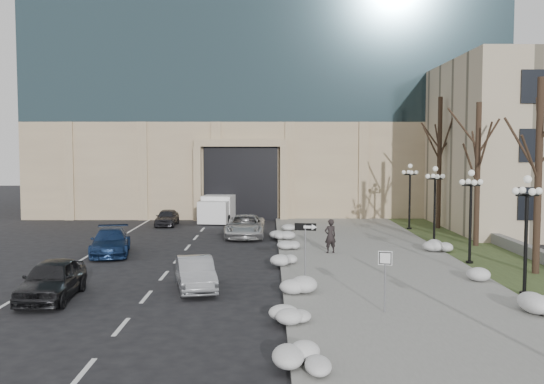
{
  "coord_description": "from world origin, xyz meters",
  "views": [
    {
      "loc": [
        -1.7,
        -17.3,
        5.74
      ],
      "look_at": [
        -1.54,
        14.78,
        3.5
      ],
      "focal_mm": 40.0,
      "sensor_mm": 36.0,
      "label": 1
    }
  ],
  "objects": [
    {
      "name": "pedestrian",
      "position": [
        1.64,
        15.41,
        1.05
      ],
      "size": [
        0.79,
        0.65,
        1.86
      ],
      "primitive_type": "imported",
      "rotation": [
        0.0,
        0.0,
        3.49
      ],
      "color": "black",
      "rests_on": "sidewalk"
    },
    {
      "name": "snow_clump_b",
      "position": [
        -0.87,
        2.37,
        0.3
      ],
      "size": [
        1.1,
        1.6,
        0.36
      ],
      "primitive_type": "ellipsoid",
      "color": "silver",
      "rests_on": "sidewalk"
    },
    {
      "name": "lamppost_a",
      "position": [
        8.3,
        6.0,
        3.07
      ],
      "size": [
        1.18,
        1.18,
        4.76
      ],
      "color": "black",
      "rests_on": "ground"
    },
    {
      "name": "snow_clump_j",
      "position": [
        7.8,
        15.56,
        0.3
      ],
      "size": [
        1.1,
        1.6,
        0.36
      ],
      "primitive_type": "ellipsoid",
      "color": "silver",
      "rests_on": "sidewalk"
    },
    {
      "name": "car_c",
      "position": [
        -10.38,
        15.59,
        0.72
      ],
      "size": [
        2.89,
        5.23,
        1.43
      ],
      "primitive_type": "imported",
      "rotation": [
        0.0,
        0.0,
        0.19
      ],
      "color": "navy",
      "rests_on": "ground"
    },
    {
      "name": "lamppost_c",
      "position": [
        8.3,
        19.0,
        3.07
      ],
      "size": [
        1.18,
        1.18,
        4.76
      ],
      "color": "black",
      "rests_on": "ground"
    },
    {
      "name": "snow_clump_e",
      "position": [
        -0.5,
        16.58,
        0.3
      ],
      "size": [
        1.1,
        1.6,
        0.36
      ],
      "primitive_type": "ellipsoid",
      "color": "silver",
      "rests_on": "sidewalk"
    },
    {
      "name": "tree_mid",
      "position": [
        10.5,
        18.0,
        5.5
      ],
      "size": [
        3.2,
        3.2,
        8.5
      ],
      "color": "black",
      "rests_on": "ground"
    },
    {
      "name": "snow_clump_a",
      "position": [
        -0.81,
        -2.05,
        0.3
      ],
      "size": [
        1.1,
        1.6,
        0.36
      ],
      "primitive_type": "ellipsoid",
      "color": "silver",
      "rests_on": "sidewalk"
    },
    {
      "name": "car_a",
      "position": [
        -10.04,
        5.65,
        0.77
      ],
      "size": [
        2.0,
        4.6,
        1.54
      ],
      "primitive_type": "imported",
      "rotation": [
        0.0,
        0.0,
        0.04
      ],
      "color": "black",
      "rests_on": "ground"
    },
    {
      "name": "ground",
      "position": [
        0.0,
        0.0,
        0.0
      ],
      "size": [
        160.0,
        160.0,
        0.0
      ],
      "primitive_type": "plane",
      "color": "black",
      "rests_on": "ground"
    },
    {
      "name": "grass_strip",
      "position": [
        10.0,
        14.0,
        0.05
      ],
      "size": [
        4.0,
        40.0,
        0.1
      ],
      "primitive_type": "cube",
      "color": "#354321",
      "rests_on": "ground"
    },
    {
      "name": "tree_far",
      "position": [
        10.5,
        26.0,
        6.15
      ],
      "size": [
        3.2,
        3.2,
        9.5
      ],
      "color": "black",
      "rests_on": "ground"
    },
    {
      "name": "car_d",
      "position": [
        -3.27,
        22.1,
        0.74
      ],
      "size": [
        2.54,
        5.37,
        1.48
      ],
      "primitive_type": "imported",
      "rotation": [
        0.0,
        0.0,
        -0.01
      ],
      "color": "beige",
      "rests_on": "ground"
    },
    {
      "name": "box_truck",
      "position": [
        -5.63,
        31.54,
        1.02
      ],
      "size": [
        3.1,
        6.89,
        2.11
      ],
      "rotation": [
        0.0,
        0.0,
        -0.13
      ],
      "color": "white",
      "rests_on": "ground"
    },
    {
      "name": "office_tower",
      "position": [
        -2.01,
        43.58,
        18.49
      ],
      "size": [
        40.0,
        24.7,
        36.0
      ],
      "color": "tan",
      "rests_on": "ground"
    },
    {
      "name": "lamppost_d",
      "position": [
        8.3,
        25.5,
        3.07
      ],
      "size": [
        1.18,
        1.18,
        4.76
      ],
      "color": "black",
      "rests_on": "ground"
    },
    {
      "name": "curb",
      "position": [
        -1.0,
        14.0,
        0.07
      ],
      "size": [
        0.3,
        40.0,
        0.14
      ],
      "primitive_type": "cube",
      "color": "gray",
      "rests_on": "ground"
    },
    {
      "name": "snow_clump_g",
      "position": [
        -0.38,
        24.65,
        0.3
      ],
      "size": [
        1.1,
        1.6,
        0.36
      ],
      "primitive_type": "ellipsoid",
      "color": "silver",
      "rests_on": "sidewalk"
    },
    {
      "name": "keep_sign",
      "position": [
        2.31,
        3.31,
        1.66
      ],
      "size": [
        0.48,
        0.17,
        2.26
      ],
      "rotation": [
        0.0,
        0.0,
        -0.28
      ],
      "color": "slate",
      "rests_on": "ground"
    },
    {
      "name": "snow_clump_d",
      "position": [
        -0.76,
        12.01,
        0.3
      ],
      "size": [
        1.1,
        1.6,
        0.36
      ],
      "primitive_type": "ellipsoid",
      "color": "silver",
      "rests_on": "sidewalk"
    },
    {
      "name": "snow_clump_i",
      "position": [
        7.65,
        8.4,
        0.3
      ],
      "size": [
        1.1,
        1.6,
        0.36
      ],
      "primitive_type": "ellipsoid",
      "color": "silver",
      "rests_on": "sidewalk"
    },
    {
      "name": "snow_clump_h",
      "position": [
        7.73,
        3.07,
        0.3
      ],
      "size": [
        1.1,
        1.6,
        0.36
      ],
      "primitive_type": "ellipsoid",
      "color": "silver",
      "rests_on": "sidewalk"
    },
    {
      "name": "car_e",
      "position": [
        -9.43,
        28.26,
        0.63
      ],
      "size": [
        1.51,
        3.72,
        1.27
      ],
      "primitive_type": "imported",
      "rotation": [
        0.0,
        0.0,
        -0.0
      ],
      "color": "#2C2B30",
      "rests_on": "ground"
    },
    {
      "name": "snow_clump_f",
      "position": [
        -0.8,
        20.69,
        0.3
      ],
      "size": [
        1.1,
        1.6,
        0.36
      ],
      "primitive_type": "ellipsoid",
      "color": "silver",
      "rests_on": "sidewalk"
    },
    {
      "name": "snow_clump_c",
      "position": [
        -0.68,
        6.41,
        0.3
      ],
      "size": [
        1.1,
        1.6,
        0.36
      ],
      "primitive_type": "ellipsoid",
      "color": "silver",
      "rests_on": "sidewalk"
    },
    {
      "name": "lamppost_b",
      "position": [
        8.3,
        12.5,
        3.07
      ],
      "size": [
        1.18,
        1.18,
        4.76
      ],
      "color": "black",
      "rests_on": "ground"
    },
    {
      "name": "sidewalk",
      "position": [
        3.5,
        14.0,
        0.06
      ],
      "size": [
        9.0,
        40.0,
        0.12
      ],
      "primitive_type": "cube",
      "color": "gray",
      "rests_on": "ground"
    },
    {
      "name": "car_b",
      "position": [
        -4.71,
        7.22,
        0.67
      ],
      "size": [
        2.25,
        4.27,
        1.34
      ],
      "primitive_type": "imported",
      "rotation": [
        0.0,
        0.0,
        0.21
      ],
      "color": "#9A9CA1",
      "rests_on": "ground"
    },
    {
      "name": "one_way_sign",
      "position": [
        0.01,
        8.3,
        2.16
      ],
      "size": [
        0.97,
        0.37,
        2.61
      ],
      "rotation": [
        0.0,
        0.0,
        -0.2
      ],
      "color": "slate",
      "rests_on": "ground"
    },
    {
      "name": "tree_near",
      "position": [
        10.5,
        10.0,
        5.83
      ],
      "size": [
        3.2,
        3.2,
        9.0
      ],
      "color": "black",
      "rests_on": "ground"
    },
    {
      "name": "stone_wall",
      "position": [
        12.0,
        16.0,
        0.35
      ],
      "size": [
        0.5,
        30.0,
        0.7
      ],
      "primitive_type": "cube",
      "color": "slate",
      "rests_on": "ground"
    }
  ]
}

